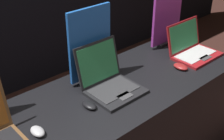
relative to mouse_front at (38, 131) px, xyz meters
The scene contains 7 objects.
mouse_front is the anchor object (origin of this frame).
laptop_middle 0.57m from the mouse_front, ahead, with size 0.33×0.34×0.29m.
mouse_middle 0.34m from the mouse_front, ahead, with size 0.06×0.11×0.03m.
promo_stand_middle 0.65m from the mouse_front, 24.30° to the left, with size 0.33×0.07×0.50m.
laptop_back 1.36m from the mouse_front, ahead, with size 0.37×0.29×0.25m.
mouse_back 1.12m from the mouse_front, ahead, with size 0.07×0.11×0.03m.
promo_stand_back 1.40m from the mouse_front, 11.66° to the left, with size 0.32×0.07×0.46m.
Camera 1 is at (-1.10, -0.88, 1.93)m, focal length 50.00 mm.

